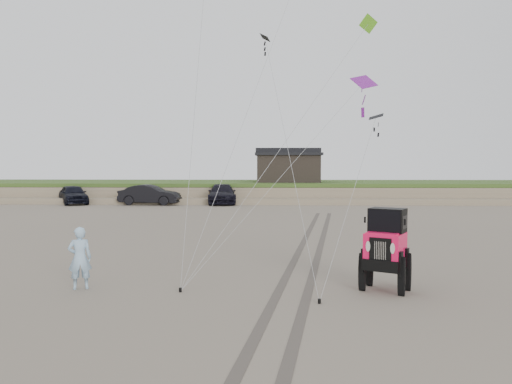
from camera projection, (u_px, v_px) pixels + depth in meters
ground at (254, 302)px, 12.55m from camera, size 160.00×160.00×0.00m
dune_ridge at (268, 191)px, 49.93m from camera, size 160.00×14.25×1.73m
cabin at (288, 167)px, 49.23m from camera, size 6.40×5.40×3.35m
truck_a at (73, 194)px, 43.41m from camera, size 4.26×5.25×1.68m
truck_b at (150, 195)px, 42.62m from camera, size 5.32×2.25×1.71m
truck_c at (222, 194)px, 43.83m from camera, size 2.96×6.08×1.71m
jeep at (385, 258)px, 13.56m from camera, size 4.15×5.25×1.80m
man at (80, 258)px, 13.77m from camera, size 0.74×0.61×1.73m
kite_flock at (344, 48)px, 22.02m from camera, size 7.77×8.84×8.95m
stake_main at (180, 290)px, 13.48m from camera, size 0.08×0.08×0.12m
stake_aux at (319, 301)px, 12.37m from camera, size 0.08×0.08×0.12m
tire_tracks at (310, 248)px, 20.47m from camera, size 5.22×29.74×0.01m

